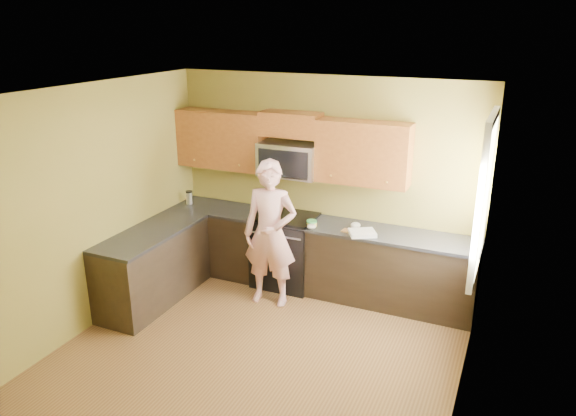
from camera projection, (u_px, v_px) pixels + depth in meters
The scene contains 25 objects.
floor at pixel (255, 357), 5.65m from camera, with size 4.00×4.00×0.00m, color brown.
ceiling at pixel (249, 94), 4.77m from camera, with size 4.00×4.00×0.00m, color white.
wall_back at pixel (324, 183), 6.94m from camera, with size 4.00×4.00×0.00m, color olive.
wall_front at pixel (109, 343), 3.48m from camera, with size 4.00×4.00×0.00m, color olive.
wall_left at pixel (91, 209), 5.97m from camera, with size 4.00×4.00×0.00m, color olive.
wall_right at pixel (469, 273), 4.45m from camera, with size 4.00×4.00×0.00m, color olive.
cabinet_back_run at pixel (315, 257), 6.98m from camera, with size 4.00×0.60×0.88m, color black.
cabinet_left_run at pixel (154, 267), 6.67m from camera, with size 0.60×1.60×0.88m, color black.
countertop_back at pixel (315, 223), 6.82m from camera, with size 4.00×0.62×0.04m, color black.
countertop_left at pixel (151, 233), 6.52m from camera, with size 0.62×1.60×0.04m, color black.
stove at pixel (286, 250), 7.10m from camera, with size 0.76×0.65×0.95m, color black, non-canonical shape.
microwave at pixel (289, 176), 6.89m from camera, with size 0.76×0.40×0.42m, color silver, non-canonical shape.
upper_cab_left at pixel (223, 167), 7.29m from camera, with size 1.22×0.33×0.75m, color brown, non-canonical shape.
upper_cab_right at pixel (362, 183), 6.56m from camera, with size 1.12×0.33×0.75m, color brown, non-canonical shape.
upper_cab_over_mw at pixel (291, 124), 6.70m from camera, with size 0.76×0.33×0.30m, color brown.
window at pixel (484, 197), 5.39m from camera, with size 0.06×1.06×1.66m, color white, non-canonical shape.
woman at pixel (270, 234), 6.49m from camera, with size 0.66×0.43×1.80m, color #FD7E82.
frying_pan at pixel (269, 221), 6.77m from camera, with size 0.29×0.51×0.07m, color black, non-canonical shape.
butter_tub at pixel (312, 226), 6.67m from camera, with size 0.13×0.13×0.09m, color #FFF343, non-canonical shape.
toast_slice at pixel (347, 231), 6.51m from camera, with size 0.11×0.11×0.01m, color #B27F47.
napkin_a at pixel (312, 226), 6.58m from camera, with size 0.11×0.12×0.06m, color silver.
napkin_b at pixel (356, 225), 6.61m from camera, with size 0.12×0.13×0.07m, color silver.
dish_towel at pixel (362, 233), 6.39m from camera, with size 0.30×0.24×0.05m, color white.
travel_mug at pixel (190, 204), 7.48m from camera, with size 0.09×0.09×0.19m, color silver, non-canonical shape.
glass_c at pixel (260, 203), 7.33m from camera, with size 0.07×0.07×0.12m, color silver.
Camera 1 is at (2.26, -4.29, 3.31)m, focal length 33.89 mm.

